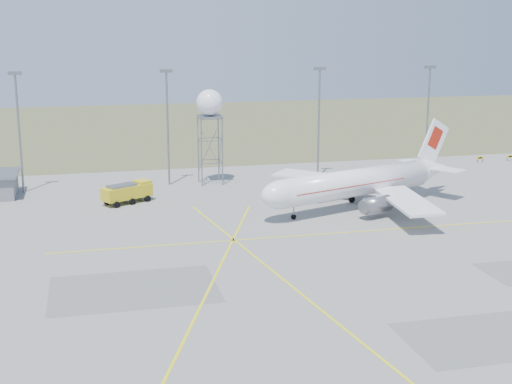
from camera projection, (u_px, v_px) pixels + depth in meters
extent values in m
plane|color=gray|center=(358.00, 327.00, 67.73)|extent=(400.00, 400.00, 0.00)
cube|color=#4A5A31|center=(173.00, 127.00, 200.17)|extent=(400.00, 120.00, 0.03)
cylinder|color=slate|center=(19.00, 134.00, 119.86)|extent=(0.36, 0.36, 20.00)
cube|color=slate|center=(15.00, 73.00, 117.52)|extent=(2.20, 0.50, 0.60)
cylinder|color=slate|center=(168.00, 129.00, 125.58)|extent=(0.36, 0.36, 20.00)
cube|color=slate|center=(166.00, 71.00, 123.24)|extent=(2.20, 0.50, 0.60)
cylinder|color=slate|center=(319.00, 124.00, 132.00)|extent=(0.36, 0.36, 20.00)
cube|color=slate|center=(320.00, 69.00, 129.66)|extent=(2.20, 0.50, 0.60)
cylinder|color=slate|center=(427.00, 121.00, 137.04)|extent=(0.36, 0.36, 20.00)
cube|color=slate|center=(430.00, 67.00, 134.70)|extent=(2.20, 0.50, 0.60)
cylinder|color=black|center=(477.00, 161.00, 148.35)|extent=(0.10, 0.10, 0.80)
cylinder|color=black|center=(483.00, 160.00, 148.63)|extent=(0.10, 0.10, 0.80)
cube|color=yellow|center=(480.00, 158.00, 148.36)|extent=(1.60, 0.15, 0.50)
cube|color=black|center=(480.00, 158.00, 148.29)|extent=(0.80, 0.03, 0.30)
cylinder|color=black|center=(507.00, 159.00, 149.95)|extent=(0.10, 0.10, 0.80)
cylinder|color=black|center=(512.00, 159.00, 150.23)|extent=(0.10, 0.10, 0.80)
cube|color=yellow|center=(510.00, 156.00, 149.97)|extent=(1.60, 0.15, 0.50)
cube|color=black|center=(510.00, 156.00, 149.89)|extent=(0.80, 0.03, 0.30)
cylinder|color=white|center=(355.00, 183.00, 110.56)|extent=(27.62, 13.55, 4.28)
ellipsoid|color=white|center=(282.00, 194.00, 103.06)|extent=(7.90, 6.37, 4.28)
cube|color=black|center=(275.00, 191.00, 102.22)|extent=(2.33, 2.77, 1.04)
cone|color=white|center=(432.00, 169.00, 119.71)|extent=(7.50, 6.22, 4.28)
cube|color=white|center=(433.00, 142.00, 118.68)|extent=(6.55, 2.65, 8.05)
cube|color=#AF1B0B|center=(435.00, 138.00, 118.63)|extent=(3.59, 1.60, 4.13)
cube|color=white|center=(415.00, 163.00, 122.08)|extent=(5.23, 6.70, 0.19)
cube|color=white|center=(446.00, 169.00, 116.53)|extent=(5.23, 6.70, 0.19)
cube|color=white|center=(324.00, 178.00, 119.48)|extent=(15.89, 15.59, 0.39)
cube|color=white|center=(407.00, 201.00, 103.86)|extent=(6.90, 17.57, 0.39)
cylinder|color=slate|center=(324.00, 189.00, 115.48)|extent=(5.07, 3.85, 2.46)
cylinder|color=slate|center=(377.00, 205.00, 105.41)|extent=(5.07, 3.85, 2.46)
cube|color=#AF1B0B|center=(344.00, 184.00, 109.38)|extent=(21.60, 11.39, 0.13)
cylinder|color=black|center=(294.00, 216.00, 105.03)|extent=(0.96, 0.96, 0.96)
cube|color=black|center=(364.00, 203.00, 112.53)|extent=(3.20, 6.40, 0.96)
cylinder|color=slate|center=(364.00, 200.00, 112.42)|extent=(0.33, 0.33, 1.93)
cylinder|color=slate|center=(202.00, 152.00, 125.28)|extent=(0.22, 0.22, 12.17)
cylinder|color=slate|center=(222.00, 152.00, 126.14)|extent=(0.22, 0.22, 12.17)
cylinder|color=slate|center=(219.00, 148.00, 129.68)|extent=(0.22, 0.22, 12.17)
cylinder|color=slate|center=(198.00, 149.00, 128.83)|extent=(0.22, 0.22, 12.17)
cube|color=slate|center=(210.00, 116.00, 126.09)|extent=(4.35, 4.35, 0.23)
sphere|color=white|center=(210.00, 103.00, 125.53)|extent=(4.68, 4.68, 4.68)
cube|color=gold|center=(127.00, 192.00, 114.26)|extent=(8.50, 6.46, 2.01)
cube|color=gold|center=(142.00, 184.00, 116.03)|extent=(3.17, 3.31, 1.28)
cube|color=black|center=(145.00, 183.00, 116.43)|extent=(1.26, 2.11, 0.91)
cube|color=slate|center=(122.00, 186.00, 113.38)|extent=(5.06, 4.17, 0.37)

